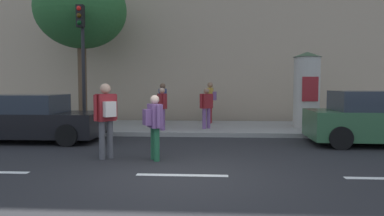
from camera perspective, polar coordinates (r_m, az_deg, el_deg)
The scene contains 15 objects.
ground_plane at distance 6.95m, azimuth -1.64°, elevation -10.93°, with size 80.00×80.00×0.00m, color #232326.
sidewalk_curb at distance 13.81m, azimuth 0.98°, elevation -3.24°, with size 36.00×4.00×0.15m, color gray.
lane_markings at distance 6.95m, azimuth -1.64°, elevation -10.89°, with size 25.80×0.16×0.01m.
building_backdrop at distance 19.05m, azimuth 1.69°, elevation 14.71°, with size 36.00×5.00×10.75m, color tan.
traffic_light at distance 12.84m, azimuth -17.54°, elevation 9.45°, with size 0.24×0.45×4.34m.
poster_column at distance 13.94m, azimuth 18.20°, elevation 2.92°, with size 1.07×1.07×2.86m.
street_tree at distance 15.17m, azimuth -17.67°, elevation 14.93°, with size 3.62×3.62×6.15m.
pedestrian_near_pole at distance 8.18m, azimuth -6.23°, elevation -2.23°, with size 0.51×0.58×1.53m.
pedestrian_in_red_top at distance 8.53m, azimuth -13.84°, elevation -0.92°, with size 0.52×0.52×1.80m.
pedestrian_in_dark_shirt at distance 12.89m, azimuth 2.36°, elevation 0.49°, with size 0.49×0.51×1.49m.
pedestrian_tallest at distance 14.75m, azimuth 3.05°, elevation 1.56°, with size 0.41×0.66×1.73m.
pedestrian_in_light_jacket at distance 12.54m, azimuth -4.90°, elevation 0.39°, with size 0.40×0.55×1.51m.
pedestrian_with_backpack at distance 14.18m, azimuth -4.80°, elevation 1.28°, with size 0.27×0.64×1.69m.
parked_car_dark at distance 12.08m, azimuth -25.35°, elevation -1.61°, with size 4.50×1.95×1.46m.
parked_car_red at distance 11.66m, azimuth 28.65°, elevation -1.61°, with size 4.37×2.12×1.59m.
Camera 1 is at (0.61, -6.69, 1.76)m, focal length 32.68 mm.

